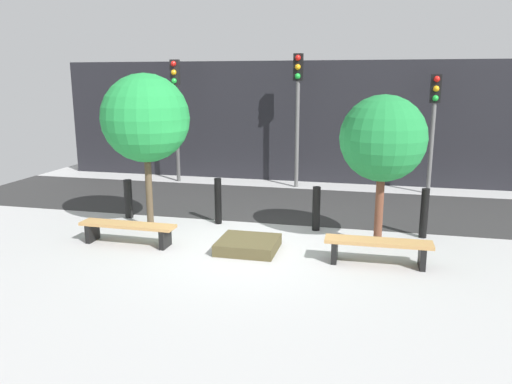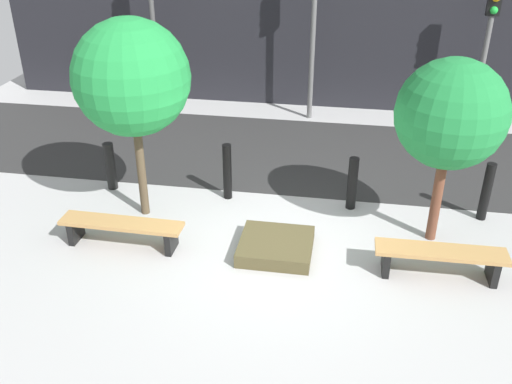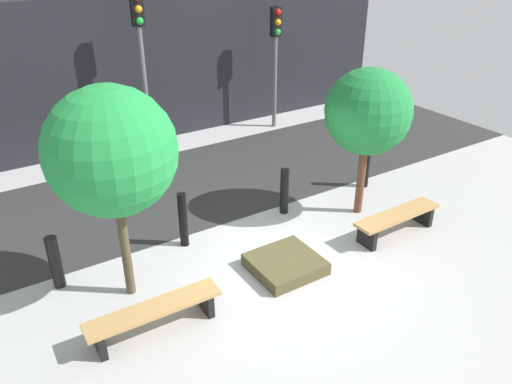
{
  "view_description": "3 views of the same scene",
  "coord_description": "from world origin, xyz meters",
  "px_view_note": "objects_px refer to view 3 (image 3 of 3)",
  "views": [
    {
      "loc": [
        2.28,
        -9.01,
        3.24
      ],
      "look_at": [
        0.12,
        0.05,
        1.13
      ],
      "focal_mm": 35.0,
      "sensor_mm": 36.0,
      "label": 1
    },
    {
      "loc": [
        0.95,
        -7.49,
        5.09
      ],
      "look_at": [
        -0.32,
        -0.04,
        1.02
      ],
      "focal_mm": 40.0,
      "sensor_mm": 36.0,
      "label": 2
    },
    {
      "loc": [
        -4.17,
        -5.71,
        5.13
      ],
      "look_at": [
        -0.1,
        0.7,
        1.18
      ],
      "focal_mm": 35.0,
      "sensor_mm": 36.0,
      "label": 3
    }
  ],
  "objects_px": {
    "traffic_light_mid_west": "(141,47)",
    "planter_bed": "(285,264)",
    "tree_behind_right_bench": "(368,112)",
    "bench_right": "(397,219)",
    "tree_behind_left_bench": "(111,152)",
    "bollard_center": "(284,191)",
    "bollard_left": "(183,220)",
    "bollard_right": "(366,165)",
    "bollard_far_left": "(55,262)",
    "traffic_light_mid_east": "(276,46)",
    "bench_left": "(154,313)"
  },
  "relations": [
    {
      "from": "bollard_far_left",
      "to": "traffic_light_mid_east",
      "type": "relative_size",
      "value": 0.27
    },
    {
      "from": "bollard_right",
      "to": "traffic_light_mid_west",
      "type": "distance_m",
      "value": 5.95
    },
    {
      "from": "traffic_light_mid_east",
      "to": "bollard_right",
      "type": "bearing_deg",
      "value": -96.58
    },
    {
      "from": "bollard_right",
      "to": "bollard_left",
      "type": "bearing_deg",
      "value": 180.0
    },
    {
      "from": "planter_bed",
      "to": "bollard_far_left",
      "type": "height_order",
      "value": "bollard_far_left"
    },
    {
      "from": "traffic_light_mid_east",
      "to": "bench_right",
      "type": "bearing_deg",
      "value": -103.0
    },
    {
      "from": "planter_bed",
      "to": "bollard_center",
      "type": "distance_m",
      "value": 2.01
    },
    {
      "from": "tree_behind_right_bench",
      "to": "bollard_center",
      "type": "bearing_deg",
      "value": 149.14
    },
    {
      "from": "tree_behind_right_bench",
      "to": "bollard_center",
      "type": "distance_m",
      "value": 2.25
    },
    {
      "from": "bench_left",
      "to": "planter_bed",
      "type": "relative_size",
      "value": 1.75
    },
    {
      "from": "bollard_far_left",
      "to": "traffic_light_mid_east",
      "type": "height_order",
      "value": "traffic_light_mid_east"
    },
    {
      "from": "bench_left",
      "to": "traffic_light_mid_west",
      "type": "bearing_deg",
      "value": 69.47
    },
    {
      "from": "bench_right",
      "to": "tree_behind_left_bench",
      "type": "bearing_deg",
      "value": 167.03
    },
    {
      "from": "bench_left",
      "to": "bench_right",
      "type": "bearing_deg",
      "value": 0.92
    },
    {
      "from": "tree_behind_left_bench",
      "to": "bench_right",
      "type": "bearing_deg",
      "value": -12.05
    },
    {
      "from": "tree_behind_left_bench",
      "to": "traffic_light_mid_west",
      "type": "height_order",
      "value": "traffic_light_mid_west"
    },
    {
      "from": "tree_behind_left_bench",
      "to": "bollard_right",
      "type": "height_order",
      "value": "tree_behind_left_bench"
    },
    {
      "from": "bollard_center",
      "to": "bollard_right",
      "type": "relative_size",
      "value": 0.93
    },
    {
      "from": "bench_right",
      "to": "bollard_far_left",
      "type": "height_order",
      "value": "bollard_far_left"
    },
    {
      "from": "tree_behind_right_bench",
      "to": "bollard_left",
      "type": "xyz_separation_m",
      "value": [
        -3.56,
        0.79,
        -1.61
      ]
    },
    {
      "from": "bench_left",
      "to": "bollard_far_left",
      "type": "bearing_deg",
      "value": 117.81
    },
    {
      "from": "traffic_light_mid_west",
      "to": "planter_bed",
      "type": "bearing_deg",
      "value": -90.0
    },
    {
      "from": "bench_right",
      "to": "tree_behind_right_bench",
      "type": "xyz_separation_m",
      "value": [
        0.0,
        1.04,
        1.81
      ]
    },
    {
      "from": "planter_bed",
      "to": "tree_behind_right_bench",
      "type": "distance_m",
      "value": 3.28
    },
    {
      "from": "tree_behind_left_bench",
      "to": "tree_behind_right_bench",
      "type": "relative_size",
      "value": 1.14
    },
    {
      "from": "tree_behind_left_bench",
      "to": "traffic_light_mid_east",
      "type": "relative_size",
      "value": 1.0
    },
    {
      "from": "planter_bed",
      "to": "bollard_right",
      "type": "relative_size",
      "value": 1.08
    },
    {
      "from": "bench_left",
      "to": "traffic_light_mid_east",
      "type": "bearing_deg",
      "value": 45.45
    },
    {
      "from": "bench_right",
      "to": "tree_behind_left_bench",
      "type": "height_order",
      "value": "tree_behind_left_bench"
    },
    {
      "from": "bollard_center",
      "to": "bollard_right",
      "type": "bearing_deg",
      "value": 0.0
    },
    {
      "from": "bollard_far_left",
      "to": "bollard_right",
      "type": "height_order",
      "value": "bollard_right"
    },
    {
      "from": "bench_right",
      "to": "bollard_center",
      "type": "bearing_deg",
      "value": 124.85
    },
    {
      "from": "planter_bed",
      "to": "traffic_light_mid_east",
      "type": "bearing_deg",
      "value": 57.2
    },
    {
      "from": "bench_right",
      "to": "bollard_right",
      "type": "bearing_deg",
      "value": 62.19
    },
    {
      "from": "bollard_right",
      "to": "traffic_light_mid_west",
      "type": "xyz_separation_m",
      "value": [
        -3.37,
        4.38,
        2.21
      ]
    },
    {
      "from": "bollard_right",
      "to": "bench_left",
      "type": "bearing_deg",
      "value": -162.52
    },
    {
      "from": "bollard_left",
      "to": "bollard_center",
      "type": "distance_m",
      "value": 2.24
    },
    {
      "from": "bench_right",
      "to": "bollard_left",
      "type": "xyz_separation_m",
      "value": [
        -3.56,
        1.83,
        0.2
      ]
    },
    {
      "from": "planter_bed",
      "to": "tree_behind_right_bench",
      "type": "bearing_deg",
      "value": 19.02
    },
    {
      "from": "planter_bed",
      "to": "bollard_right",
      "type": "bearing_deg",
      "value": 25.81
    },
    {
      "from": "traffic_light_mid_east",
      "to": "planter_bed",
      "type": "bearing_deg",
      "value": -122.8
    },
    {
      "from": "tree_behind_right_bench",
      "to": "bollard_left",
      "type": "distance_m",
      "value": 3.98
    },
    {
      "from": "bollard_left",
      "to": "bollard_center",
      "type": "relative_size",
      "value": 1.09
    },
    {
      "from": "planter_bed",
      "to": "tree_behind_right_bench",
      "type": "relative_size",
      "value": 0.38
    },
    {
      "from": "planter_bed",
      "to": "tree_behind_left_bench",
      "type": "bearing_deg",
      "value": 160.98
    },
    {
      "from": "bollard_center",
      "to": "traffic_light_mid_west",
      "type": "bearing_deg",
      "value": 104.37
    },
    {
      "from": "bollard_left",
      "to": "bench_right",
      "type": "bearing_deg",
      "value": -27.17
    },
    {
      "from": "tree_behind_left_bench",
      "to": "bollard_far_left",
      "type": "distance_m",
      "value": 2.32
    },
    {
      "from": "bench_right",
      "to": "planter_bed",
      "type": "bearing_deg",
      "value": 174.39
    },
    {
      "from": "bollard_left",
      "to": "traffic_light_mid_west",
      "type": "height_order",
      "value": "traffic_light_mid_west"
    }
  ]
}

